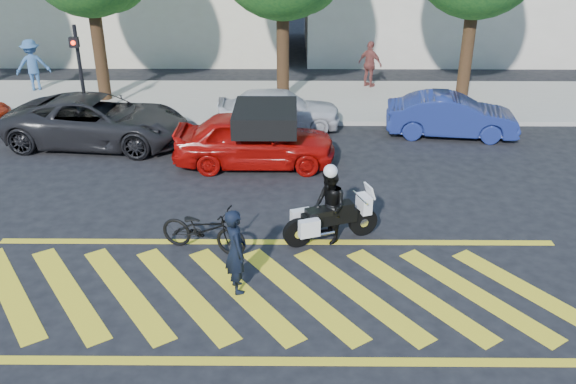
{
  "coord_description": "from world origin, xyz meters",
  "views": [
    {
      "loc": [
        0.34,
        -9.56,
        6.69
      ],
      "look_at": [
        0.25,
        2.23,
        1.05
      ],
      "focal_mm": 38.0,
      "sensor_mm": 36.0,
      "label": 1
    }
  ],
  "objects_px": {
    "officer_moto": "(329,206)",
    "red_convertible": "(255,139)",
    "parked_mid_left": "(98,120)",
    "bicycle": "(203,229)",
    "parked_mid_right": "(279,109)",
    "police_motorcycle": "(330,219)",
    "officer_bike": "(236,251)",
    "parked_right": "(451,116)"
  },
  "relations": [
    {
      "from": "officer_bike",
      "to": "red_convertible",
      "type": "height_order",
      "value": "officer_bike"
    },
    {
      "from": "officer_moto",
      "to": "parked_mid_left",
      "type": "bearing_deg",
      "value": -150.84
    },
    {
      "from": "parked_mid_right",
      "to": "officer_bike",
      "type": "bearing_deg",
      "value": 174.1
    },
    {
      "from": "bicycle",
      "to": "parked_mid_right",
      "type": "relative_size",
      "value": 0.48
    },
    {
      "from": "parked_mid_left",
      "to": "red_convertible",
      "type": "bearing_deg",
      "value": -102.47
    },
    {
      "from": "officer_moto",
      "to": "parked_right",
      "type": "bearing_deg",
      "value": 128.07
    },
    {
      "from": "police_motorcycle",
      "to": "parked_mid_right",
      "type": "height_order",
      "value": "parked_mid_right"
    },
    {
      "from": "red_convertible",
      "to": "officer_moto",
      "type": "bearing_deg",
      "value": -156.34
    },
    {
      "from": "police_motorcycle",
      "to": "parked_mid_right",
      "type": "xyz_separation_m",
      "value": [
        -1.25,
        7.21,
        0.15
      ]
    },
    {
      "from": "officer_bike",
      "to": "parked_right",
      "type": "height_order",
      "value": "officer_bike"
    },
    {
      "from": "parked_mid_left",
      "to": "officer_moto",
      "type": "bearing_deg",
      "value": -125.2
    },
    {
      "from": "police_motorcycle",
      "to": "officer_moto",
      "type": "bearing_deg",
      "value": 124.92
    },
    {
      "from": "officer_moto",
      "to": "red_convertible",
      "type": "height_order",
      "value": "officer_moto"
    },
    {
      "from": "parked_mid_right",
      "to": "bicycle",
      "type": "bearing_deg",
      "value": 167.38
    },
    {
      "from": "parked_mid_left",
      "to": "parked_mid_right",
      "type": "xyz_separation_m",
      "value": [
        5.4,
        1.4,
        -0.07
      ]
    },
    {
      "from": "police_motorcycle",
      "to": "parked_mid_right",
      "type": "distance_m",
      "value": 7.32
    },
    {
      "from": "parked_mid_right",
      "to": "parked_right",
      "type": "distance_m",
      "value": 5.43
    },
    {
      "from": "officer_bike",
      "to": "parked_right",
      "type": "relative_size",
      "value": 0.42
    },
    {
      "from": "bicycle",
      "to": "police_motorcycle",
      "type": "distance_m",
      "value": 2.7
    },
    {
      "from": "red_convertible",
      "to": "parked_right",
      "type": "distance_m",
      "value": 6.46
    },
    {
      "from": "bicycle",
      "to": "officer_bike",
      "type": "bearing_deg",
      "value": -132.57
    },
    {
      "from": "officer_bike",
      "to": "police_motorcycle",
      "type": "bearing_deg",
      "value": -63.36
    },
    {
      "from": "bicycle",
      "to": "parked_right",
      "type": "distance_m",
      "value": 9.79
    },
    {
      "from": "officer_moto",
      "to": "red_convertible",
      "type": "relative_size",
      "value": 0.37
    },
    {
      "from": "red_convertible",
      "to": "parked_mid_right",
      "type": "distance_m",
      "value": 3.06
    },
    {
      "from": "bicycle",
      "to": "parked_mid_right",
      "type": "bearing_deg",
      "value": 7.44
    },
    {
      "from": "police_motorcycle",
      "to": "officer_moto",
      "type": "height_order",
      "value": "officer_moto"
    },
    {
      "from": "red_convertible",
      "to": "police_motorcycle",
      "type": "bearing_deg",
      "value": -156.21
    },
    {
      "from": "red_convertible",
      "to": "parked_mid_right",
      "type": "height_order",
      "value": "red_convertible"
    },
    {
      "from": "officer_moto",
      "to": "police_motorcycle",
      "type": "bearing_deg",
      "value": 34.92
    },
    {
      "from": "bicycle",
      "to": "police_motorcycle",
      "type": "relative_size",
      "value": 0.91
    },
    {
      "from": "red_convertible",
      "to": "parked_mid_right",
      "type": "xyz_separation_m",
      "value": [
        0.6,
        3.0,
        -0.08
      ]
    },
    {
      "from": "parked_mid_left",
      "to": "bicycle",
      "type": "bearing_deg",
      "value": -141.44
    },
    {
      "from": "officer_moto",
      "to": "parked_mid_right",
      "type": "height_order",
      "value": "officer_moto"
    },
    {
      "from": "police_motorcycle",
      "to": "parked_mid_left",
      "type": "height_order",
      "value": "parked_mid_left"
    },
    {
      "from": "parked_right",
      "to": "officer_bike",
      "type": "bearing_deg",
      "value": 151.87
    },
    {
      "from": "officer_moto",
      "to": "parked_right",
      "type": "distance_m",
      "value": 7.81
    },
    {
      "from": "officer_moto",
      "to": "parked_mid_right",
      "type": "xyz_separation_m",
      "value": [
        -1.24,
        7.2,
        -0.15
      ]
    },
    {
      "from": "police_motorcycle",
      "to": "red_convertible",
      "type": "xyz_separation_m",
      "value": [
        -1.85,
        4.21,
        0.23
      ]
    },
    {
      "from": "parked_mid_right",
      "to": "officer_moto",
      "type": "bearing_deg",
      "value": -172.4
    },
    {
      "from": "red_convertible",
      "to": "parked_mid_left",
      "type": "xyz_separation_m",
      "value": [
        -4.8,
        1.6,
        -0.01
      ]
    },
    {
      "from": "parked_mid_left",
      "to": "parked_right",
      "type": "height_order",
      "value": "parked_mid_left"
    }
  ]
}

